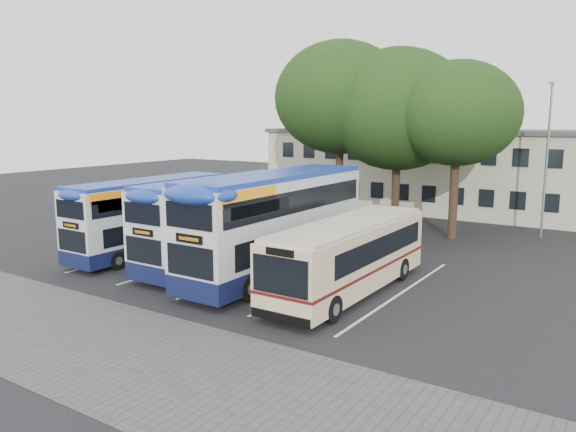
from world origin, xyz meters
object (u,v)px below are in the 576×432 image
Objects in this scene: bus_dd_mid at (223,217)px; bus_single at (350,252)px; tree_right at (458,114)px; tree_left at (341,98)px; lamp_post at (547,152)px; tree_mid at (398,109)px; bus_dd_right at (277,220)px; bus_dd_left at (151,213)px.

bus_single is at bearing -5.65° from bus_dd_mid.
tree_right is 1.04× the size of bus_single.
lamp_post is at bearing 13.51° from tree_left.
tree_left reaches higher than bus_single.
tree_right is (-4.32, -3.28, 2.17)m from lamp_post.
lamp_post is 12.81m from tree_left.
tree_right reaches higher than bus_dd_mid.
tree_mid reaches higher than tree_right.
bus_dd_mid is at bearing 175.71° from bus_dd_right.
lamp_post is 22.73m from bus_dd_left.
bus_dd_left is at bearing -178.45° from bus_dd_right.
bus_dd_left is (-11.88, -12.38, -5.10)m from tree_right.
tree_mid is at bearing 165.84° from tree_right.
tree_right reaches higher than bus_single.
tree_left is at bearing 106.00° from bus_dd_right.
tree_right is 13.69m from bus_dd_right.
tree_left is 13.71m from bus_dd_mid.
bus_dd_mid is 1.02× the size of bus_single.
tree_left is at bearing -166.49° from lamp_post.
tree_mid is (-8.34, -2.27, 2.46)m from lamp_post.
bus_dd_mid is 7.20m from bus_single.
bus_dd_mid is at bearing -127.59° from lamp_post.
bus_dd_right is (-4.13, -12.17, -4.72)m from tree_right.
bus_dd_left is at bearing 178.76° from bus_single.
bus_dd_left reaches higher than bus_single.
bus_dd_left is (-7.87, -13.40, -5.39)m from tree_mid.
tree_right is at bearing 88.84° from bus_single.
lamp_post reaches higher than bus_dd_mid.
lamp_post is 0.90× the size of bus_dd_mid.
tree_right reaches higher than lamp_post.
bus_dd_left is at bearing -108.01° from tree_left.
tree_left is 1.06× the size of tree_mid.
bus_single is at bearing -6.80° from bus_dd_right.
bus_single is (-4.58, -15.92, -3.42)m from lamp_post.
lamp_post is 17.80m from bus_dd_right.
tree_mid is at bearing 59.57° from bus_dd_left.
tree_left reaches higher than bus_dd_mid.
lamp_post is 0.92× the size of bus_single.
tree_mid is 1.02× the size of bus_dd_right.
bus_single is (3.76, -13.65, -5.88)m from tree_mid.
tree_right is at bearing -14.16° from tree_mid.
tree_right is at bearing -2.87° from tree_left.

